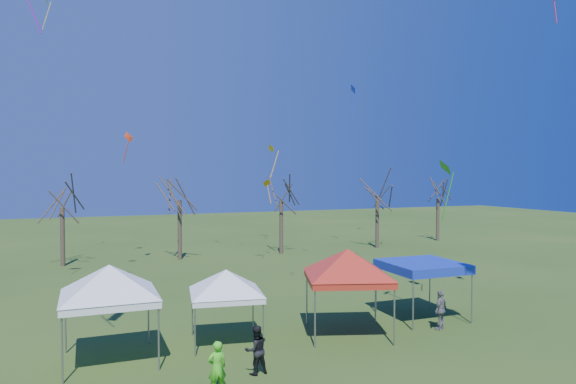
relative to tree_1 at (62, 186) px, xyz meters
name	(u,v)px	position (x,y,z in m)	size (l,w,h in m)	color
ground	(369,359)	(10.77, -24.65, -5.79)	(140.00, 140.00, 0.00)	#2D4B18
tree_1	(62,186)	(0.00, 0.00, 0.00)	(3.42, 3.42, 7.54)	#3D2D21
tree_2	(179,179)	(8.40, -0.27, 0.50)	(3.71, 3.71, 8.18)	#3D2D21
tree_3	(281,181)	(16.80, -0.60, 0.29)	(3.59, 3.59, 7.91)	#3D2D21
tree_4	(377,181)	(26.12, -0.65, 0.27)	(3.58, 3.58, 7.89)	#3D2D21
tree_5	(438,184)	(34.49, 1.42, -0.06)	(3.39, 3.39, 7.46)	#3D2D21
tent_white_west	(109,271)	(2.10, -21.35, -2.56)	(4.54, 4.54, 4.01)	gray
tent_white_mid	(226,275)	(6.46, -20.99, -3.07)	(3.78, 3.78, 3.38)	gray
tent_red	(348,255)	(11.44, -21.81, -2.46)	(4.45, 4.45, 4.13)	gray
tent_blue	(422,267)	(15.85, -20.92, -3.40)	(3.40, 3.40, 2.60)	gray
person_grey	(441,310)	(15.46, -22.73, -4.94)	(1.00, 0.42, 1.71)	slate
person_dark	(256,350)	(6.55, -24.39, -4.98)	(0.79, 0.62, 1.63)	black
person_green	(217,368)	(4.95, -25.42, -4.98)	(0.59, 0.39, 1.62)	#49D421
kite_13	(129,138)	(4.43, -2.81, 3.45)	(0.93, 0.90, 2.23)	red
kite_19	(267,184)	(14.67, -2.94, 0.14)	(0.81, 0.61, 1.95)	orange
kite_12	(353,90)	(23.33, -1.14, 8.20)	(0.62, 1.00, 2.92)	#1630EC
kite_17	(446,168)	(18.70, -19.00, 1.20)	(1.01, 1.24, 3.26)	#229216
kite_22	(272,150)	(15.56, -1.65, 2.85)	(0.85, 0.97, 2.78)	yellow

